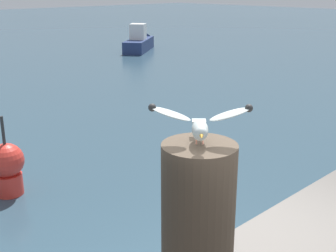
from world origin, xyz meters
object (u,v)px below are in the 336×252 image
at_px(mooring_post, 198,235).
at_px(seagull, 200,124).
at_px(boat_navy, 140,42).
at_px(channel_buoy, 7,167).

height_order(mooring_post, seagull, seagull).
relative_size(mooring_post, boat_navy, 0.31).
distance_m(boat_navy, channel_buoy, 17.04).
bearing_deg(boat_navy, channel_buoy, -137.82).
distance_m(mooring_post, seagull, 0.68).
height_order(mooring_post, channel_buoy, mooring_post).
bearing_deg(seagull, boat_navy, 50.38).
distance_m(seagull, channel_buoy, 5.55).
height_order(mooring_post, boat_navy, mooring_post).
bearing_deg(seagull, channel_buoy, 78.52).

